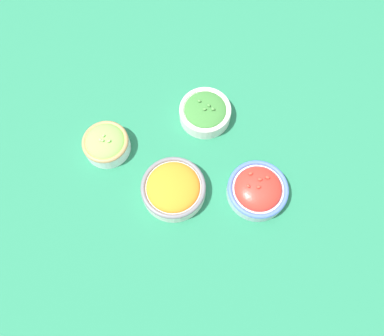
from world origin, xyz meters
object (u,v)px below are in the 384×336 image
(bowl_broccoli, at_px, (205,112))
(bowl_lettuce, at_px, (106,143))
(bowl_cherry_tomatoes, at_px, (258,190))
(bowl_carrots, at_px, (173,188))

(bowl_broccoli, bearing_deg, bowl_lettuce, -4.52)
(bowl_broccoli, distance_m, bowl_cherry_tomatoes, 0.26)
(bowl_broccoli, height_order, bowl_cherry_tomatoes, bowl_cherry_tomatoes)
(bowl_cherry_tomatoes, bearing_deg, bowl_lettuce, -42.68)
(bowl_carrots, xyz_separation_m, bowl_cherry_tomatoes, (-0.19, 0.09, -0.00))
(bowl_lettuce, bearing_deg, bowl_carrots, 120.66)
(bowl_carrots, xyz_separation_m, bowl_lettuce, (0.11, -0.19, 0.00))
(bowl_broccoli, bearing_deg, bowl_cherry_tomatoes, 95.34)
(bowl_broccoli, xyz_separation_m, bowl_lettuce, (0.28, -0.02, 0.00))
(bowl_cherry_tomatoes, height_order, bowl_lettuce, bowl_cherry_tomatoes)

